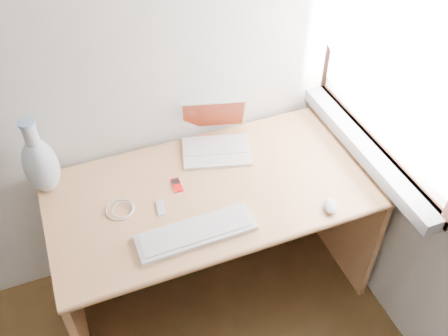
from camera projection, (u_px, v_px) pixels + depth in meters
name	position (u px, v px, depth m)	size (l,w,h in m)	color
window	(396.00, 47.00, 1.83)	(0.11, 0.99, 1.10)	white
desk	(208.00, 207.00, 2.28)	(1.38, 0.69, 0.73)	tan
laptop	(213.00, 139.00, 2.23)	(0.34, 0.32, 0.20)	white
external_keyboard	(196.00, 232.00, 1.89)	(0.46, 0.14, 0.02)	white
mouse	(331.00, 206.00, 1.98)	(0.05, 0.09, 0.03)	white
ipod	(177.00, 185.00, 2.08)	(0.04, 0.08, 0.01)	red
cable_coil	(120.00, 210.00, 1.98)	(0.12, 0.12, 0.01)	white
remote	(161.00, 208.00, 1.99)	(0.03, 0.08, 0.01)	white
vase	(40.00, 164.00, 1.97)	(0.14, 0.14, 0.35)	silver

